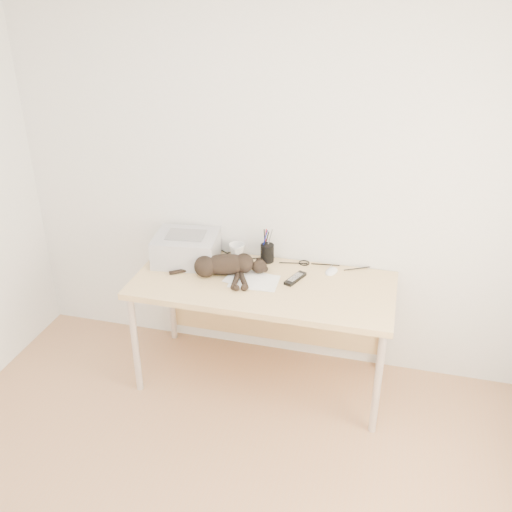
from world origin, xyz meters
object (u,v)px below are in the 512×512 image
(cat, at_px, (223,266))
(mug, at_px, (237,251))
(printer, at_px, (187,248))
(pen_cup, at_px, (267,253))
(mouse, at_px, (332,270))
(desk, at_px, (266,294))

(cat, xyz_separation_m, mug, (0.02, 0.24, -0.01))
(printer, height_order, cat, printer)
(pen_cup, distance_m, mouse, 0.43)
(mug, height_order, pen_cup, pen_cup)
(printer, bearing_deg, cat, -23.20)
(mouse, bearing_deg, cat, -144.69)
(cat, relative_size, mug, 5.80)
(mug, bearing_deg, desk, -37.98)
(cat, xyz_separation_m, mouse, (0.65, 0.20, -0.04))
(cat, distance_m, mug, 0.24)
(desk, distance_m, printer, 0.60)
(desk, bearing_deg, cat, -169.81)
(printer, xyz_separation_m, mouse, (0.94, 0.08, -0.07))
(pen_cup, xyz_separation_m, mouse, (0.43, -0.05, -0.04))
(mug, distance_m, mouse, 0.64)
(printer, distance_m, cat, 0.32)
(printer, distance_m, mug, 0.33)
(pen_cup, bearing_deg, desk, -78.15)
(desk, relative_size, printer, 3.62)
(cat, height_order, mug, cat)
(mouse, bearing_deg, printer, -157.02)
(mouse, bearing_deg, pen_cup, -167.61)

